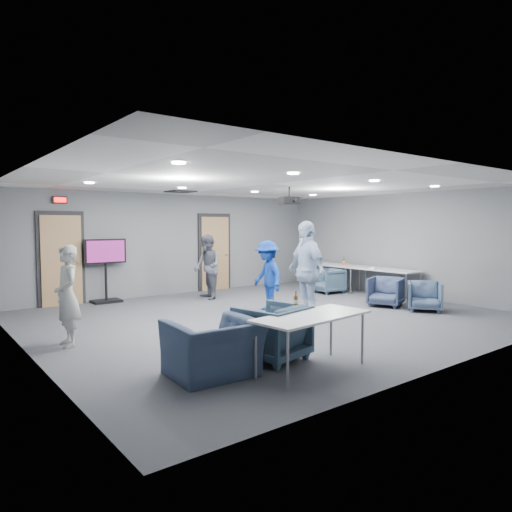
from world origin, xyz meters
TOP-DOWN VIEW (x-y plane):
  - floor at (0.00, 0.00)m, footprint 9.00×9.00m
  - ceiling at (0.00, 0.00)m, footprint 9.00×9.00m
  - wall_back at (0.00, 4.00)m, footprint 9.00×0.02m
  - wall_front at (0.00, -4.00)m, footprint 9.00×0.02m
  - wall_left at (-4.50, 0.00)m, footprint 0.02×8.00m
  - wall_right at (4.50, 0.00)m, footprint 0.02×8.00m
  - door_left at (-3.00, 3.95)m, footprint 1.06×0.17m
  - door_right at (1.20, 3.95)m, footprint 1.06×0.17m
  - exit_sign at (-3.00, 3.93)m, footprint 0.32×0.08m
  - hvac_diffuser at (-0.50, 2.80)m, footprint 0.60×0.60m
  - downlights at (0.00, 0.00)m, footprint 6.18×3.78m
  - person_a at (-3.90, 0.18)m, footprint 0.38×0.58m
  - person_b at (0.17, 2.68)m, footprint 0.77×0.90m
  - person_c at (0.28, -0.78)m, footprint 0.70×1.22m
  - person_d at (0.42, 0.58)m, footprint 0.73×1.07m
  - chair_right_a at (3.35, 1.54)m, footprint 0.82×0.80m
  - chair_right_b at (2.90, -0.70)m, footprint 0.96×0.95m
  - chair_right_c at (3.10, -1.57)m, footprint 0.98×0.98m
  - chair_front_a at (-1.85, -2.32)m, footprint 1.00×1.01m
  - chair_front_b at (-2.87, -2.40)m, footprint 1.13×1.00m
  - table_right_a at (4.00, 2.06)m, footprint 0.76×1.83m
  - table_right_b at (4.00, 0.16)m, footprint 0.78×1.88m
  - table_front_left at (-1.75, -3.00)m, footprint 1.72×0.85m
  - bottle_front at (-1.54, -2.46)m, footprint 0.06×0.06m
  - bottle_right at (4.23, 1.74)m, footprint 0.06×0.06m
  - snack_box at (4.20, 1.68)m, footprint 0.22×0.17m
  - wrapper at (3.76, 0.34)m, footprint 0.23×0.19m
  - tv_stand at (-2.04, 3.75)m, footprint 1.00×0.48m
  - projector at (0.72, 0.21)m, footprint 0.46×0.43m

SIDE VIEW (x-z plane):
  - floor at x=0.00m, z-range 0.00..0.00m
  - chair_right_c at x=3.10m, z-range 0.00..0.65m
  - chair_right_a at x=3.35m, z-range 0.00..0.66m
  - chair_right_b at x=2.90m, z-range 0.00..0.67m
  - chair_front_b at x=-2.87m, z-range 0.00..0.70m
  - chair_front_a at x=-1.85m, z-range 0.00..0.78m
  - table_front_left at x=-1.75m, z-range 0.32..1.05m
  - table_right_a at x=4.00m, z-range 0.32..1.05m
  - table_right_b at x=4.00m, z-range 0.32..1.05m
  - wrapper at x=3.76m, z-range 0.73..0.77m
  - snack_box at x=4.20m, z-range 0.73..0.78m
  - person_d at x=0.42m, z-range 0.00..1.54m
  - person_a at x=-3.90m, z-range 0.00..1.58m
  - bottle_front at x=-1.54m, z-range 0.70..0.93m
  - bottle_right at x=4.23m, z-range 0.70..0.93m
  - person_b at x=0.17m, z-range 0.00..1.64m
  - tv_stand at x=-2.04m, z-range 0.10..1.64m
  - person_c at x=0.28m, z-range 0.00..1.96m
  - door_left at x=-3.00m, z-range -0.05..2.19m
  - door_right at x=1.20m, z-range -0.05..2.19m
  - wall_back at x=0.00m, z-range 0.00..2.70m
  - wall_front at x=0.00m, z-range 0.00..2.70m
  - wall_left at x=-4.50m, z-range 0.00..2.70m
  - wall_right at x=4.50m, z-range 0.00..2.70m
  - projector at x=0.72m, z-range 2.22..2.59m
  - exit_sign at x=-3.00m, z-range 2.37..2.53m
  - downlights at x=0.00m, z-range 2.67..2.69m
  - hvac_diffuser at x=-0.50m, z-range 2.67..2.70m
  - ceiling at x=0.00m, z-range 2.70..2.70m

